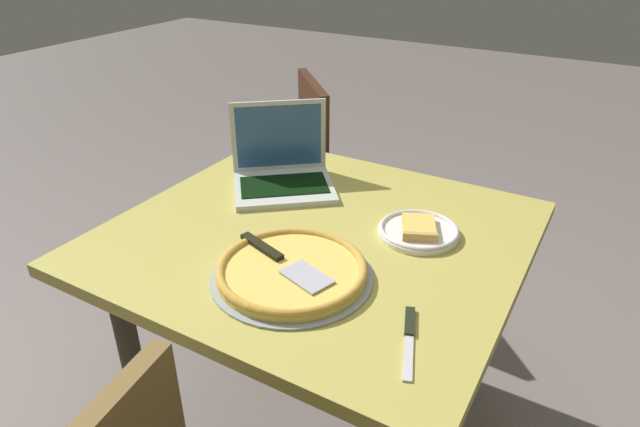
{
  "coord_description": "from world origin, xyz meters",
  "views": [
    {
      "loc": [
        -0.64,
        1.09,
        1.48
      ],
      "look_at": [
        -0.01,
        0.0,
        0.79
      ],
      "focal_mm": 30.79,
      "sensor_mm": 36.0,
      "label": 1
    }
  ],
  "objects": [
    {
      "name": "table_knife",
      "position": [
        -0.37,
        0.27,
        0.74
      ],
      "size": [
        0.09,
        0.2,
        0.01
      ],
      "color": "silver",
      "rests_on": "dining_table"
    },
    {
      "name": "pizza_plate",
      "position": [
        -0.24,
        -0.12,
        0.75
      ],
      "size": [
        0.21,
        0.21,
        0.04
      ],
      "color": "silver",
      "rests_on": "dining_table"
    },
    {
      "name": "laptop",
      "position": [
        0.24,
        -0.19,
        0.79
      ],
      "size": [
        0.39,
        0.38,
        0.25
      ],
      "color": "#B9BFB8",
      "rests_on": "dining_table"
    },
    {
      "name": "pizza_tray",
      "position": [
        -0.06,
        0.21,
        0.75
      ],
      "size": [
        0.38,
        0.38,
        0.04
      ],
      "color": "#919AA2",
      "rests_on": "dining_table"
    },
    {
      "name": "dining_table",
      "position": [
        0.0,
        0.0,
        0.64
      ],
      "size": [
        1.05,
        0.99,
        0.74
      ],
      "color": "#AEA249",
      "rests_on": "ground_plane"
    },
    {
      "name": "chair_far",
      "position": [
        0.56,
        -0.68,
        0.51
      ],
      "size": [
        0.64,
        0.64,
        0.9
      ],
      "color": "#3B2012",
      "rests_on": "ground_plane"
    },
    {
      "name": "ground_plane",
      "position": [
        0.0,
        0.0,
        0.0
      ],
      "size": [
        12.0,
        12.0,
        0.0
      ],
      "primitive_type": "plane",
      "color": "slate"
    }
  ]
}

